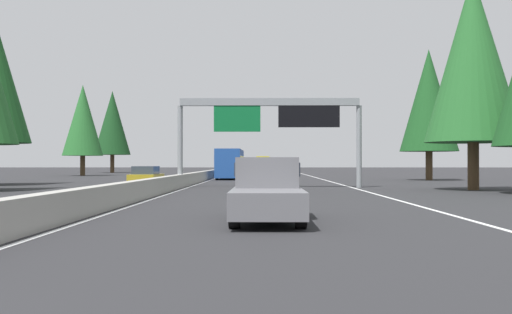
% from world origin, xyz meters
% --- Properties ---
extents(ground_plane, '(320.00, 320.00, 0.00)m').
position_xyz_m(ground_plane, '(60.00, 0.00, 0.00)').
color(ground_plane, '#262628').
extents(median_barrier, '(180.00, 0.56, 0.90)m').
position_xyz_m(median_barrier, '(80.00, 0.30, 0.45)').
color(median_barrier, '#9E9B93').
rests_on(median_barrier, ground).
extents(shoulder_stripe_right, '(160.00, 0.16, 0.01)m').
position_xyz_m(shoulder_stripe_right, '(70.00, -11.52, 0.01)').
color(shoulder_stripe_right, silver).
rests_on(shoulder_stripe_right, ground).
extents(shoulder_stripe_median, '(160.00, 0.16, 0.01)m').
position_xyz_m(shoulder_stripe_median, '(70.00, -0.25, 0.01)').
color(shoulder_stripe_median, silver).
rests_on(shoulder_stripe_median, ground).
extents(sign_gantry_overhead, '(0.50, 12.68, 6.14)m').
position_xyz_m(sign_gantry_overhead, '(36.30, -6.04, 4.89)').
color(sign_gantry_overhead, gray).
rests_on(sign_gantry_overhead, ground).
extents(pickup_distant_a, '(5.60, 2.00, 1.86)m').
position_xyz_m(pickup_distant_a, '(13.17, -5.54, 0.91)').
color(pickup_distant_a, slate).
rests_on(pickup_distant_a, ground).
extents(sedan_mid_right, '(4.40, 1.80, 1.47)m').
position_xyz_m(sedan_mid_right, '(32.67, -5.36, 0.68)').
color(sedan_mid_right, black).
rests_on(sedan_mid_right, ground).
extents(bus_far_center, '(11.50, 2.55, 3.10)m').
position_xyz_m(bus_far_center, '(58.78, -1.91, 1.72)').
color(bus_far_center, '#1E4793').
rests_on(bus_far_center, ground).
extents(sedan_far_right, '(4.40, 1.80, 1.47)m').
position_xyz_m(sedan_far_right, '(93.09, -5.29, 0.68)').
color(sedan_far_right, '#1E4793').
rests_on(sedan_far_right, ground).
extents(minivan_near_center, '(5.00, 1.95, 1.69)m').
position_xyz_m(minivan_near_center, '(109.18, -9.22, 0.95)').
color(minivan_near_center, '#1E4793').
rests_on(minivan_near_center, ground).
extents(box_truck_mid_left, '(8.50, 2.40, 2.95)m').
position_xyz_m(box_truck_mid_left, '(108.43, -5.37, 1.61)').
color(box_truck_mid_left, gold).
rests_on(box_truck_mid_left, ground).
extents(sedan_near_right, '(4.40, 1.80, 1.47)m').
position_xyz_m(sedan_near_right, '(52.27, -5.49, 0.68)').
color(sedan_near_right, silver).
rests_on(sedan_near_right, ground).
extents(oncoming_near, '(4.40, 1.80, 1.47)m').
position_xyz_m(oncoming_near, '(37.12, 2.79, 0.68)').
color(oncoming_near, '#AD931E').
rests_on(oncoming_near, ground).
extents(conifer_right_near, '(5.98, 5.98, 13.59)m').
position_xyz_m(conifer_right_near, '(32.73, -18.56, 8.27)').
color(conifer_right_near, '#4C3823').
rests_on(conifer_right_near, ground).
extents(conifer_right_mid, '(5.68, 5.68, 12.90)m').
position_xyz_m(conifer_right_mid, '(54.00, -21.76, 7.85)').
color(conifer_right_mid, '#4C3823').
rests_on(conifer_right_mid, ground).
extents(conifer_left_mid, '(5.33, 5.33, 12.11)m').
position_xyz_m(conifer_left_mid, '(73.96, 18.59, 7.36)').
color(conifer_left_mid, '#4C3823').
rests_on(conifer_left_mid, ground).
extents(conifer_left_far, '(6.26, 6.26, 14.23)m').
position_xyz_m(conifer_left_far, '(98.12, 20.82, 8.65)').
color(conifer_left_far, '#4C3823').
rests_on(conifer_left_far, ground).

